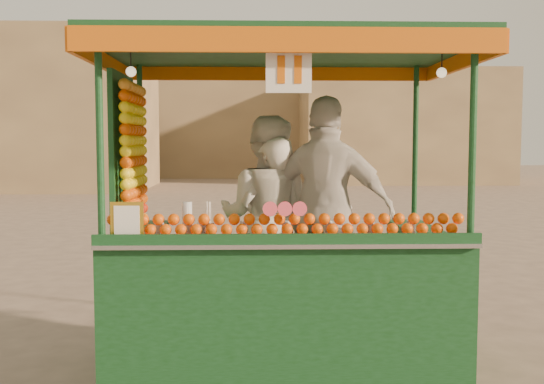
{
  "coord_description": "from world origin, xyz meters",
  "views": [
    {
      "loc": [
        0.19,
        -5.16,
        1.81
      ],
      "look_at": [
        0.34,
        -0.21,
        1.42
      ],
      "focal_mm": 41.41,
      "sensor_mm": 36.0,
      "label": 1
    }
  ],
  "objects_px": {
    "vendor_middle": "(266,218)",
    "vendor_right": "(327,211)",
    "juice_cart": "(274,267)",
    "vendor_left": "(273,230)"
  },
  "relations": [
    {
      "from": "vendor_middle",
      "to": "vendor_right",
      "type": "relative_size",
      "value": 0.92
    },
    {
      "from": "juice_cart",
      "to": "vendor_left",
      "type": "relative_size",
      "value": 1.83
    },
    {
      "from": "vendor_right",
      "to": "juice_cart",
      "type": "bearing_deg",
      "value": 49.8
    },
    {
      "from": "vendor_right",
      "to": "vendor_middle",
      "type": "bearing_deg",
      "value": -5.71
    },
    {
      "from": "juice_cart",
      "to": "vendor_middle",
      "type": "xyz_separation_m",
      "value": [
        -0.05,
        0.49,
        0.33
      ]
    },
    {
      "from": "juice_cart",
      "to": "vendor_left",
      "type": "bearing_deg",
      "value": 88.93
    },
    {
      "from": "vendor_middle",
      "to": "vendor_right",
      "type": "bearing_deg",
      "value": 170.55
    },
    {
      "from": "juice_cart",
      "to": "vendor_right",
      "type": "bearing_deg",
      "value": 30.34
    },
    {
      "from": "vendor_left",
      "to": "vendor_right",
      "type": "relative_size",
      "value": 0.82
    },
    {
      "from": "vendor_right",
      "to": "vendor_left",
      "type": "bearing_deg",
      "value": 6.4
    }
  ]
}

